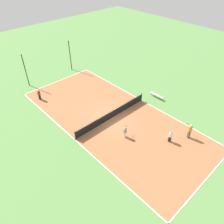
% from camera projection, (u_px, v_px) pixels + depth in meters
% --- Properties ---
extents(ground_plane, '(80.00, 80.00, 0.00)m').
position_uv_depth(ground_plane, '(112.00, 118.00, 25.59)').
color(ground_plane, '#60934C').
extents(court_surface, '(10.67, 23.55, 0.02)m').
position_uv_depth(court_surface, '(112.00, 118.00, 25.59)').
color(court_surface, '#AD6B42').
rests_on(court_surface, ground_plane).
extents(tennis_net, '(10.47, 0.10, 1.11)m').
position_uv_depth(tennis_net, '(112.00, 114.00, 25.23)').
color(tennis_net, black).
rests_on(tennis_net, court_surface).
extents(bench, '(0.36, 1.97, 0.45)m').
position_uv_depth(bench, '(157.00, 95.00, 28.70)').
color(bench, silver).
rests_on(bench, ground_plane).
extents(player_coach_red, '(0.40, 0.40, 1.44)m').
position_uv_depth(player_coach_red, '(39.00, 94.00, 28.11)').
color(player_coach_red, black).
rests_on(player_coach_red, court_surface).
extents(player_center_orange, '(0.71, 0.98, 1.76)m').
position_uv_depth(player_center_orange, '(190.00, 130.00, 22.43)').
color(player_center_orange, '#4C4C51').
rests_on(player_center_orange, court_surface).
extents(player_baseline_gray, '(0.95, 0.82, 1.36)m').
position_uv_depth(player_baseline_gray, '(125.00, 131.00, 22.64)').
color(player_baseline_gray, white).
rests_on(player_baseline_gray, court_surface).
extents(player_far_white, '(0.37, 0.37, 1.40)m').
position_uv_depth(player_far_white, '(170.00, 136.00, 22.10)').
color(player_far_white, black).
rests_on(player_far_white, court_surface).
extents(tennis_ball_near_net, '(0.07, 0.07, 0.07)m').
position_uv_depth(tennis_ball_near_net, '(89.00, 77.00, 33.25)').
color(tennis_ball_near_net, '#CCE033').
rests_on(tennis_ball_near_net, court_surface).
extents(tennis_ball_midcourt, '(0.07, 0.07, 0.07)m').
position_uv_depth(tennis_ball_midcourt, '(151.00, 129.00, 23.95)').
color(tennis_ball_midcourt, '#CCE033').
rests_on(tennis_ball_midcourt, court_surface).
extents(fence_post_back_left, '(0.12, 0.12, 4.70)m').
position_uv_depth(fence_post_back_left, '(26.00, 71.00, 29.94)').
color(fence_post_back_left, black).
rests_on(fence_post_back_left, ground_plane).
extents(fence_post_back_right, '(0.12, 0.12, 4.70)m').
position_uv_depth(fence_post_back_right, '(70.00, 56.00, 33.89)').
color(fence_post_back_right, black).
rests_on(fence_post_back_right, ground_plane).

